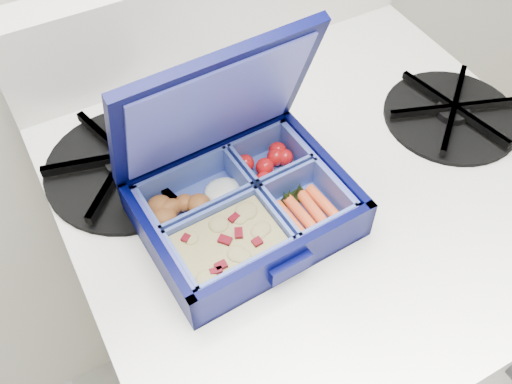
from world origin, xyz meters
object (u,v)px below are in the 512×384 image
stove (293,329)px  burner_grate (453,111)px  fork (233,133)px  bento_box (245,209)px

stove → burner_grate: 0.47m
stove → fork: bearing=120.6°
fork → bento_box: bearing=-95.1°
bento_box → burner_grate: bento_box is taller
bento_box → burner_grate: 0.30m
bento_box → burner_grate: (0.30, 0.02, -0.01)m
stove → burner_grate: burner_grate is taller
burner_grate → stove: bearing=177.2°
bento_box → fork: bearing=65.7°
bento_box → fork: bento_box is taller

